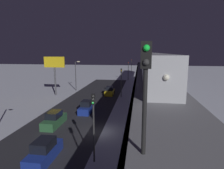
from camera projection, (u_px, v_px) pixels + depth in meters
name	position (u px, v px, depth m)	size (l,w,h in m)	color
ground_plane	(97.00, 132.00, 24.35)	(240.00, 240.00, 0.00)	silver
avenue_asphalt	(60.00, 130.00, 25.04)	(11.00, 90.15, 0.01)	#28282D
elevated_railway	(154.00, 91.00, 22.44)	(5.00, 90.15, 6.38)	slate
subway_train	(147.00, 59.00, 49.51)	(2.94, 74.07, 3.40)	#B7BABF
rail_signal	(145.00, 80.00, 6.51)	(0.36, 0.41, 4.00)	black
sedan_yellow	(110.00, 91.00, 45.11)	(1.91, 4.31, 1.97)	gold
sedan_green	(54.00, 120.00, 26.36)	(1.80, 4.79, 1.97)	#2D6038
sedan_blue	(44.00, 152.00, 17.94)	(1.80, 4.63, 1.97)	navy
sedan_blue_3	(86.00, 108.00, 32.11)	(1.80, 4.34, 1.97)	navy
traffic_light_near	(93.00, 118.00, 17.03)	(0.32, 0.44, 6.40)	#2D2D2D
traffic_light_mid	(121.00, 79.00, 42.16)	(0.32, 0.44, 6.40)	#2D2D2D
traffic_light_far	(128.00, 68.00, 67.28)	(0.32, 0.44, 6.40)	#2D2D2D
traffic_light_distant	(131.00, 64.00, 92.41)	(0.32, 0.44, 6.40)	#2D2D2D
commercial_billboard	(54.00, 66.00, 43.46)	(4.80, 0.36, 8.90)	#4C4C51
street_lamp_far	(76.00, 72.00, 49.47)	(1.35, 0.44, 7.65)	#38383D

